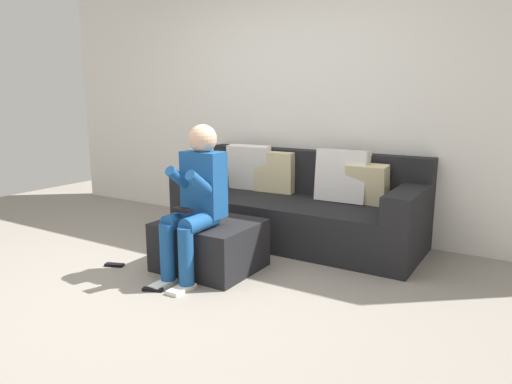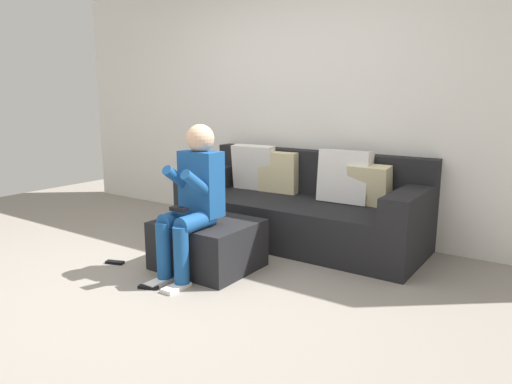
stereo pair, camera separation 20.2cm
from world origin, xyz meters
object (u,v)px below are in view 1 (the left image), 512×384
object	(u,v)px
person_seated	(196,196)
remote_near_ottoman	(153,290)
couch_sectional	(299,208)
remote_by_storage_bin	(114,265)
ottoman	(210,245)

from	to	relation	value
person_seated	remote_near_ottoman	distance (m)	0.74
couch_sectional	remote_by_storage_bin	distance (m)	1.75
person_seated	remote_by_storage_bin	distance (m)	0.96
remote_near_ottoman	remote_by_storage_bin	distance (m)	0.65
remote_near_ottoman	remote_by_storage_bin	world-z (taller)	same
person_seated	remote_near_ottoman	world-z (taller)	person_seated
ottoman	person_seated	xyz separation A→B (m)	(0.02, -0.18, 0.43)
person_seated	remote_near_ottoman	xyz separation A→B (m)	(-0.09, -0.41, -0.62)
couch_sectional	ottoman	xyz separation A→B (m)	(-0.27, -1.06, -0.13)
couch_sectional	remote_near_ottoman	distance (m)	1.70
person_seated	couch_sectional	bearing A→B (deg)	78.52
couch_sectional	remote_near_ottoman	bearing A→B (deg)	-101.68
person_seated	remote_by_storage_bin	world-z (taller)	person_seated
ottoman	remote_near_ottoman	size ratio (longest dim) A/B	5.04
couch_sectional	remote_near_ottoman	world-z (taller)	couch_sectional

